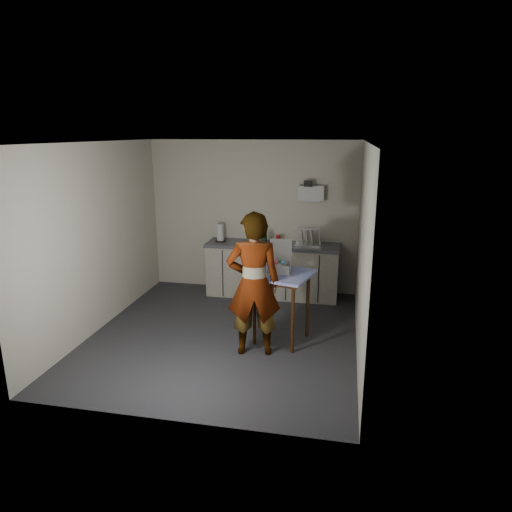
% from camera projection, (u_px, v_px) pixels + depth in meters
% --- Properties ---
extents(ground, '(4.00, 4.00, 0.00)m').
position_uv_depth(ground, '(224.00, 334.00, 6.35)').
color(ground, '#2C2C31').
rests_on(ground, ground).
extents(wall_back, '(3.60, 0.02, 2.60)m').
position_uv_depth(wall_back, '(253.00, 217.00, 7.89)').
color(wall_back, beige).
rests_on(wall_back, ground).
extents(wall_right, '(0.02, 4.00, 2.60)m').
position_uv_depth(wall_right, '(362.00, 250.00, 5.67)').
color(wall_right, beige).
rests_on(wall_right, ground).
extents(wall_left, '(0.02, 4.00, 2.60)m').
position_uv_depth(wall_left, '(98.00, 238.00, 6.34)').
color(wall_left, beige).
rests_on(wall_left, ground).
extents(ceiling, '(3.60, 4.00, 0.01)m').
position_uv_depth(ceiling, '(221.00, 143.00, 5.66)').
color(ceiling, silver).
rests_on(ceiling, wall_back).
extents(kitchen_counter, '(2.24, 0.62, 0.91)m').
position_uv_depth(kitchen_counter, '(273.00, 271.00, 7.77)').
color(kitchen_counter, black).
rests_on(kitchen_counter, ground).
extents(wall_shelf, '(0.42, 0.18, 0.37)m').
position_uv_depth(wall_shelf, '(311.00, 193.00, 7.51)').
color(wall_shelf, silver).
rests_on(wall_shelf, ground).
extents(side_table, '(0.90, 0.90, 0.95)m').
position_uv_depth(side_table, '(282.00, 282.00, 5.97)').
color(side_table, '#3C200D').
rests_on(side_table, ground).
extents(standing_man, '(0.74, 0.56, 1.82)m').
position_uv_depth(standing_man, '(254.00, 284.00, 5.60)').
color(standing_man, '#B2A593').
rests_on(standing_man, ground).
extents(soap_bottle, '(0.12, 0.12, 0.26)m').
position_uv_depth(soap_bottle, '(264.00, 237.00, 7.53)').
color(soap_bottle, black).
rests_on(soap_bottle, kitchen_counter).
extents(soda_can, '(0.07, 0.07, 0.14)m').
position_uv_depth(soda_can, '(278.00, 239.00, 7.67)').
color(soda_can, red).
rests_on(soda_can, kitchen_counter).
extents(dark_bottle, '(0.07, 0.07, 0.24)m').
position_uv_depth(dark_bottle, '(253.00, 235.00, 7.72)').
color(dark_bottle, black).
rests_on(dark_bottle, kitchen_counter).
extents(paper_towel, '(0.17, 0.17, 0.31)m').
position_uv_depth(paper_towel, '(220.00, 233.00, 7.78)').
color(paper_towel, black).
rests_on(paper_towel, kitchen_counter).
extents(dish_rack, '(0.42, 0.32, 0.29)m').
position_uv_depth(dish_rack, '(308.00, 241.00, 7.55)').
color(dish_rack, white).
rests_on(dish_rack, kitchen_counter).
extents(bakery_box, '(0.31, 0.32, 0.41)m').
position_uv_depth(bakery_box, '(280.00, 265.00, 6.00)').
color(bakery_box, silver).
rests_on(bakery_box, side_table).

